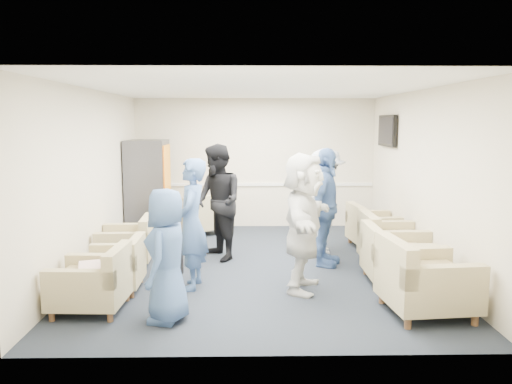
{
  "coord_description": "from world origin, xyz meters",
  "views": [
    {
      "loc": [
        -0.17,
        -7.48,
        2.21
      ],
      "look_at": [
        -0.03,
        0.2,
        1.13
      ],
      "focal_mm": 35.0,
      "sensor_mm": 36.0,
      "label": 1
    }
  ],
  "objects_px": {
    "armchair_right_midfar": "(388,245)",
    "armchair_right_far": "(371,229)",
    "armchair_right_midnear": "(392,258)",
    "armchair_left_near": "(95,284)",
    "person_mid_right": "(325,207)",
    "armchair_corner": "(195,218)",
    "armchair_left_mid": "(117,268)",
    "armchair_right_near": "(422,283)",
    "vending_machine": "(148,188)",
    "person_front_left": "(167,256)",
    "armchair_left_far": "(129,244)",
    "person_front_right": "(303,222)",
    "person_mid_left": "(192,224)",
    "person_back_left": "(217,202)",
    "person_back_right": "(325,201)"
  },
  "relations": [
    {
      "from": "armchair_right_midfar",
      "to": "armchair_right_far",
      "type": "xyz_separation_m",
      "value": [
        0.05,
        1.25,
        -0.03
      ]
    },
    {
      "from": "armchair_right_midnear",
      "to": "armchair_right_far",
      "type": "xyz_separation_m",
      "value": [
        0.19,
        1.96,
        -0.01
      ]
    },
    {
      "from": "armchair_left_near",
      "to": "person_mid_right",
      "type": "relative_size",
      "value": 0.46
    },
    {
      "from": "armchair_corner",
      "to": "person_mid_right",
      "type": "height_order",
      "value": "person_mid_right"
    },
    {
      "from": "armchair_left_mid",
      "to": "armchair_right_midfar",
      "type": "distance_m",
      "value": 4.01
    },
    {
      "from": "armchair_left_mid",
      "to": "armchair_right_near",
      "type": "xyz_separation_m",
      "value": [
        3.74,
        -0.9,
        0.08
      ]
    },
    {
      "from": "vending_machine",
      "to": "person_front_left",
      "type": "distance_m",
      "value": 4.4
    },
    {
      "from": "armchair_right_near",
      "to": "vending_machine",
      "type": "distance_m",
      "value": 5.74
    },
    {
      "from": "armchair_left_far",
      "to": "person_front_right",
      "type": "bearing_deg",
      "value": 60.99
    },
    {
      "from": "armchair_right_near",
      "to": "person_front_right",
      "type": "xyz_separation_m",
      "value": [
        -1.28,
        0.87,
        0.53
      ]
    },
    {
      "from": "person_mid_left",
      "to": "armchair_right_midfar",
      "type": "bearing_deg",
      "value": 110.93
    },
    {
      "from": "armchair_left_far",
      "to": "armchair_corner",
      "type": "relative_size",
      "value": 0.71
    },
    {
      "from": "armchair_right_near",
      "to": "armchair_right_midnear",
      "type": "distance_m",
      "value": 1.19
    },
    {
      "from": "armchair_left_far",
      "to": "person_mid_right",
      "type": "bearing_deg",
      "value": 84.97
    },
    {
      "from": "armchair_left_mid",
      "to": "person_back_left",
      "type": "bearing_deg",
      "value": 138.66
    },
    {
      "from": "armchair_left_far",
      "to": "armchair_corner",
      "type": "height_order",
      "value": "armchair_corner"
    },
    {
      "from": "armchair_right_midfar",
      "to": "person_mid_right",
      "type": "bearing_deg",
      "value": 82.08
    },
    {
      "from": "armchair_right_far",
      "to": "person_back_left",
      "type": "relative_size",
      "value": 0.48
    },
    {
      "from": "person_mid_right",
      "to": "armchair_left_mid",
      "type": "bearing_deg",
      "value": 132.04
    },
    {
      "from": "person_back_right",
      "to": "person_mid_right",
      "type": "xyz_separation_m",
      "value": [
        -0.11,
        -0.75,
        0.02
      ]
    },
    {
      "from": "armchair_left_near",
      "to": "armchair_right_near",
      "type": "bearing_deg",
      "value": 89.64
    },
    {
      "from": "armchair_right_midfar",
      "to": "person_back_right",
      "type": "relative_size",
      "value": 0.5
    },
    {
      "from": "armchair_right_near",
      "to": "person_front_left",
      "type": "bearing_deg",
      "value": 87.22
    },
    {
      "from": "person_back_left",
      "to": "armchair_right_far",
      "type": "bearing_deg",
      "value": 78.04
    },
    {
      "from": "person_back_left",
      "to": "person_front_right",
      "type": "distance_m",
      "value": 1.94
    },
    {
      "from": "armchair_right_midnear",
      "to": "vending_machine",
      "type": "xyz_separation_m",
      "value": [
        -3.94,
        2.95,
        0.6
      ]
    },
    {
      "from": "armchair_left_mid",
      "to": "armchair_right_midnear",
      "type": "bearing_deg",
      "value": 93.09
    },
    {
      "from": "armchair_right_midfar",
      "to": "person_front_right",
      "type": "height_order",
      "value": "person_front_right"
    },
    {
      "from": "armchair_corner",
      "to": "person_mid_left",
      "type": "distance_m",
      "value": 3.27
    },
    {
      "from": "armchair_left_far",
      "to": "person_front_right",
      "type": "xyz_separation_m",
      "value": [
        2.58,
        -1.24,
        0.59
      ]
    },
    {
      "from": "armchair_left_far",
      "to": "armchair_right_far",
      "type": "relative_size",
      "value": 0.94
    },
    {
      "from": "armchair_right_near",
      "to": "person_front_left",
      "type": "height_order",
      "value": "person_front_left"
    },
    {
      "from": "armchair_right_near",
      "to": "person_front_right",
      "type": "bearing_deg",
      "value": 50.28
    },
    {
      "from": "armchair_right_far",
      "to": "armchair_left_near",
      "type": "bearing_deg",
      "value": 120.69
    },
    {
      "from": "armchair_left_near",
      "to": "armchair_right_midfar",
      "type": "xyz_separation_m",
      "value": [
        3.95,
        1.72,
        0.03
      ]
    },
    {
      "from": "person_back_left",
      "to": "person_mid_right",
      "type": "xyz_separation_m",
      "value": [
        1.68,
        -0.37,
        -0.02
      ]
    },
    {
      "from": "person_mid_left",
      "to": "armchair_right_far",
      "type": "bearing_deg",
      "value": 129.79
    },
    {
      "from": "armchair_left_near",
      "to": "armchair_left_mid",
      "type": "distance_m",
      "value": 0.73
    },
    {
      "from": "armchair_right_midnear",
      "to": "person_front_left",
      "type": "height_order",
      "value": "person_front_left"
    },
    {
      "from": "armchair_right_midnear",
      "to": "person_back_left",
      "type": "distance_m",
      "value": 2.83
    },
    {
      "from": "person_mid_left",
      "to": "person_front_right",
      "type": "height_order",
      "value": "person_front_right"
    },
    {
      "from": "armchair_left_mid",
      "to": "armchair_right_midfar",
      "type": "xyz_separation_m",
      "value": [
        3.88,
        0.99,
        0.05
      ]
    },
    {
      "from": "armchair_right_midfar",
      "to": "person_mid_left",
      "type": "bearing_deg",
      "value": 106.74
    },
    {
      "from": "vending_machine",
      "to": "person_mid_left",
      "type": "distance_m",
      "value": 3.37
    },
    {
      "from": "armchair_left_near",
      "to": "vending_machine",
      "type": "height_order",
      "value": "vending_machine"
    },
    {
      "from": "armchair_corner",
      "to": "person_front_right",
      "type": "height_order",
      "value": "person_front_right"
    },
    {
      "from": "armchair_corner",
      "to": "person_mid_right",
      "type": "relative_size",
      "value": 0.65
    },
    {
      "from": "armchair_right_midfar",
      "to": "person_back_left",
      "type": "distance_m",
      "value": 2.74
    },
    {
      "from": "armchair_right_near",
      "to": "person_front_left",
      "type": "xyz_separation_m",
      "value": [
        -2.9,
        -0.13,
        0.37
      ]
    },
    {
      "from": "person_front_right",
      "to": "person_back_right",
      "type": "bearing_deg",
      "value": -2.43
    }
  ]
}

